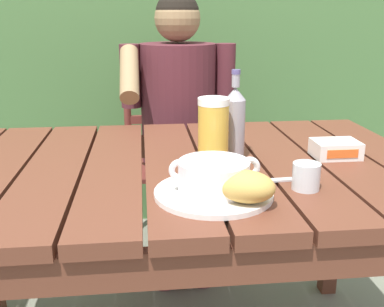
# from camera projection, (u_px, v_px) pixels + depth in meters

# --- Properties ---
(dining_table) EXTENTS (1.44, 0.91, 0.74)m
(dining_table) POSITION_uv_depth(u_px,v_px,m) (173.00, 190.00, 1.29)
(dining_table) COLOR brown
(dining_table) RESTS_ON ground_plane
(hedge_backdrop) EXTENTS (4.21, 0.81, 2.87)m
(hedge_backdrop) POSITION_uv_depth(u_px,v_px,m) (174.00, 37.00, 2.64)
(hedge_backdrop) COLOR #48713C
(hedge_backdrop) RESTS_ON ground_plane
(chair_near_diner) EXTENTS (0.49, 0.44, 0.97)m
(chair_near_diner) POSITION_uv_depth(u_px,v_px,m) (176.00, 156.00, 2.19)
(chair_near_diner) COLOR maroon
(chair_near_diner) RESTS_ON ground_plane
(person_eating) EXTENTS (0.48, 0.47, 1.22)m
(person_eating) POSITION_uv_depth(u_px,v_px,m) (178.00, 115.00, 1.93)
(person_eating) COLOR #512229
(person_eating) RESTS_ON ground_plane
(serving_plate) EXTENTS (0.27, 0.27, 0.01)m
(serving_plate) POSITION_uv_depth(u_px,v_px,m) (214.00, 193.00, 1.03)
(serving_plate) COLOR white
(serving_plate) RESTS_ON dining_table
(soup_bowl) EXTENTS (0.21, 0.16, 0.08)m
(soup_bowl) POSITION_uv_depth(u_px,v_px,m) (214.00, 175.00, 1.02)
(soup_bowl) COLOR white
(soup_bowl) RESTS_ON serving_plate
(bread_roll) EXTENTS (0.15, 0.14, 0.07)m
(bread_roll) POSITION_uv_depth(u_px,v_px,m) (246.00, 186.00, 0.96)
(bread_roll) COLOR #C19646
(bread_roll) RESTS_ON serving_plate
(beer_glass) EXTENTS (0.08, 0.08, 0.18)m
(beer_glass) POSITION_uv_depth(u_px,v_px,m) (213.00, 132.00, 1.21)
(beer_glass) COLOR gold
(beer_glass) RESTS_ON dining_table
(beer_bottle) EXTENTS (0.06, 0.06, 0.25)m
(beer_bottle) POSITION_uv_depth(u_px,v_px,m) (235.00, 122.00, 1.27)
(beer_bottle) COLOR #959098
(beer_bottle) RESTS_ON dining_table
(water_glass_small) EXTENTS (0.06, 0.06, 0.06)m
(water_glass_small) POSITION_uv_depth(u_px,v_px,m) (306.00, 176.00, 1.06)
(water_glass_small) COLOR silver
(water_glass_small) RESTS_ON dining_table
(butter_tub) EXTENTS (0.13, 0.10, 0.05)m
(butter_tub) POSITION_uv_depth(u_px,v_px,m) (336.00, 149.00, 1.30)
(butter_tub) COLOR white
(butter_tub) RESTS_ON dining_table
(table_knife) EXTENTS (0.17, 0.03, 0.01)m
(table_knife) POSITION_uv_depth(u_px,v_px,m) (258.00, 181.00, 1.11)
(table_knife) COLOR silver
(table_knife) RESTS_ON dining_table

